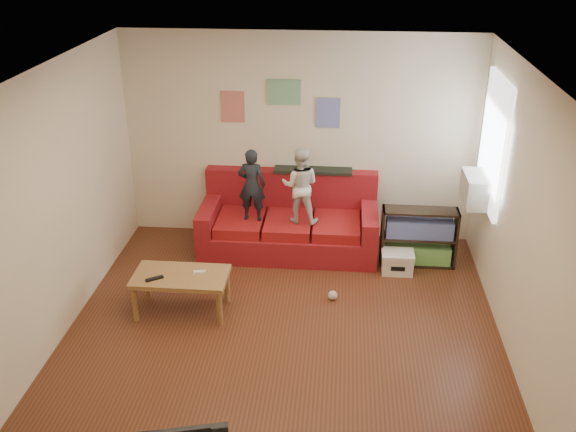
# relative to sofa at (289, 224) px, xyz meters

# --- Properties ---
(room_shell) EXTENTS (4.52, 5.02, 2.72)m
(room_shell) POSITION_rel_sofa_xyz_m (0.09, -2.08, 1.02)
(room_shell) COLOR brown
(room_shell) RESTS_ON ground
(sofa) EXTENTS (2.23, 1.03, 0.98)m
(sofa) POSITION_rel_sofa_xyz_m (0.00, 0.00, 0.00)
(sofa) COLOR maroon
(sofa) RESTS_ON ground
(child_a) EXTENTS (0.35, 0.24, 0.93)m
(child_a) POSITION_rel_sofa_xyz_m (-0.45, -0.18, 0.60)
(child_a) COLOR black
(child_a) RESTS_ON sofa
(child_b) EXTENTS (0.49, 0.39, 0.96)m
(child_b) POSITION_rel_sofa_xyz_m (0.15, -0.18, 0.62)
(child_b) COLOR silver
(child_b) RESTS_ON sofa
(coffee_table) EXTENTS (1.01, 0.56, 0.46)m
(coffee_table) POSITION_rel_sofa_xyz_m (-1.03, -1.59, 0.06)
(coffee_table) COLOR #9E7140
(coffee_table) RESTS_ON ground
(remote) EXTENTS (0.18, 0.15, 0.02)m
(remote) POSITION_rel_sofa_xyz_m (-1.28, -1.71, 0.14)
(remote) COLOR black
(remote) RESTS_ON coffee_table
(game_controller) EXTENTS (0.14, 0.07, 0.03)m
(game_controller) POSITION_rel_sofa_xyz_m (-0.83, -1.54, 0.14)
(game_controller) COLOR white
(game_controller) RESTS_ON coffee_table
(bookshelf) EXTENTS (0.91, 0.27, 0.73)m
(bookshelf) POSITION_rel_sofa_xyz_m (1.62, -0.29, -0.00)
(bookshelf) COLOR black
(bookshelf) RESTS_ON ground
(window) EXTENTS (0.04, 1.08, 1.48)m
(window) POSITION_rel_sofa_xyz_m (2.31, -0.43, 1.31)
(window) COLOR white
(window) RESTS_ON room_shell
(ac_unit) EXTENTS (0.28, 0.55, 0.35)m
(ac_unit) POSITION_rel_sofa_xyz_m (2.19, -0.43, 0.75)
(ac_unit) COLOR #B7B2A3
(ac_unit) RESTS_ON window
(artwork_left) EXTENTS (0.30, 0.01, 0.40)m
(artwork_left) POSITION_rel_sofa_xyz_m (-0.76, 0.41, 1.42)
(artwork_left) COLOR #D87266
(artwork_left) RESTS_ON room_shell
(artwork_center) EXTENTS (0.42, 0.01, 0.32)m
(artwork_center) POSITION_rel_sofa_xyz_m (-0.11, 0.41, 1.62)
(artwork_center) COLOR #72B27F
(artwork_center) RESTS_ON room_shell
(artwork_right) EXTENTS (0.30, 0.01, 0.38)m
(artwork_right) POSITION_rel_sofa_xyz_m (0.44, 0.41, 1.37)
(artwork_right) COLOR #727FCC
(artwork_right) RESTS_ON room_shell
(file_box) EXTENTS (0.39, 0.30, 0.27)m
(file_box) POSITION_rel_sofa_xyz_m (1.36, -0.53, -0.19)
(file_box) COLOR white
(file_box) RESTS_ON ground
(tissue) EXTENTS (0.13, 0.13, 0.11)m
(tissue) POSITION_rel_sofa_xyz_m (0.60, -1.22, -0.28)
(tissue) COLOR beige
(tissue) RESTS_ON ground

